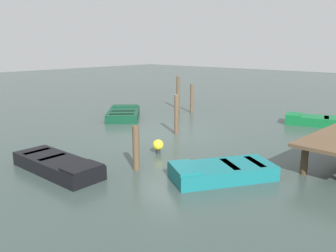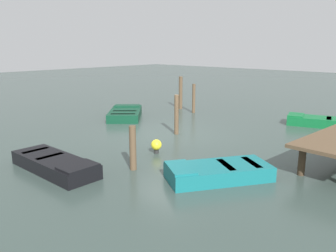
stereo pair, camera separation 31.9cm
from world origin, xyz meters
TOP-DOWN VIEW (x-y plane):
  - ground_plane at (0.00, 0.00)m, footprint 80.00×80.00m
  - rowboat_dark_green at (-1.01, -3.87)m, footprint 3.10×3.05m
  - rowboat_teal at (2.69, 4.31)m, footprint 3.02×2.55m
  - rowboat_green at (-5.81, 4.17)m, footprint 1.93×3.21m
  - rowboat_black at (5.36, 0.47)m, footprint 1.12×3.14m
  - mooring_piling_mid_left at (-4.38, -2.14)m, footprint 0.17×0.17m
  - mooring_piling_mid_right at (3.74, 2.04)m, footprint 0.20×0.20m
  - mooring_piling_near_right at (-0.25, 0.24)m, footprint 0.18×0.18m
  - mooring_piling_near_left at (-4.83, -3.45)m, footprint 0.21×0.21m
  - marker_buoy at (2.16, 1.44)m, footprint 0.36×0.36m

SIDE VIEW (x-z plane):
  - ground_plane at x=0.00m, z-range 0.00..0.00m
  - rowboat_black at x=5.36m, z-range -0.01..0.45m
  - rowboat_green at x=-5.81m, z-range -0.01..0.45m
  - rowboat_dark_green at x=-1.01m, z-range -0.01..0.45m
  - rowboat_teal at x=2.69m, z-range -0.01..0.45m
  - marker_buoy at x=2.16m, z-range 0.05..0.53m
  - mooring_piling_mid_right at x=3.74m, z-range 0.00..1.32m
  - mooring_piling_mid_left at x=-4.38m, z-range 0.00..1.57m
  - mooring_piling_near_right at x=-0.25m, z-range 0.00..1.63m
  - mooring_piling_near_left at x=-4.83m, z-range 0.00..1.86m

